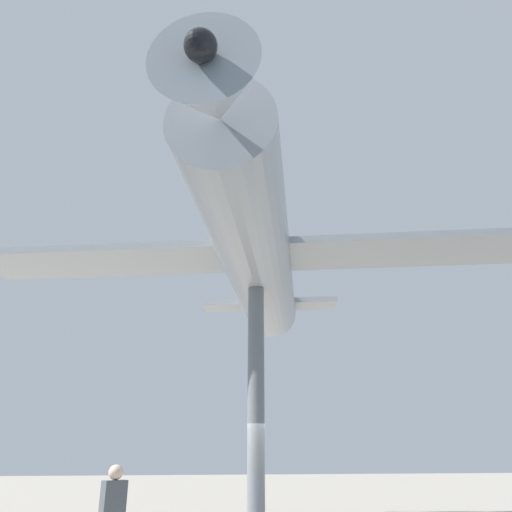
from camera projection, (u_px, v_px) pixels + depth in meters
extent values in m
cylinder|color=slate|center=(256.00, 406.00, 11.69)|extent=(0.40, 0.40, 5.78)
cylinder|color=#93999E|center=(256.00, 256.00, 13.10)|extent=(4.70, 11.64, 1.82)
cube|color=#93999E|center=(256.00, 256.00, 13.10)|extent=(14.90, 5.68, 0.18)
cube|color=#93999E|center=(270.00, 305.00, 17.85)|extent=(4.86, 2.18, 0.18)
cube|color=#93999E|center=(269.00, 273.00, 18.29)|extent=(0.45, 1.11, 2.29)
cone|color=#93999E|center=(212.00, 91.00, 7.14)|extent=(1.83, 1.68, 1.54)
sphere|color=black|center=(201.00, 46.00, 6.35)|extent=(0.44, 0.44, 0.44)
cube|color=#4C5156|center=(113.00, 500.00, 8.51)|extent=(0.46, 0.39, 0.62)
sphere|color=beige|center=(116.00, 472.00, 8.68)|extent=(0.25, 0.25, 0.25)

